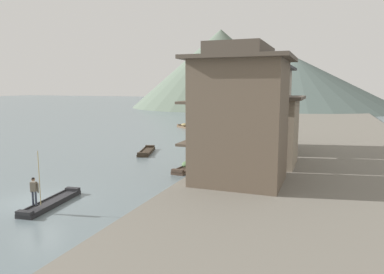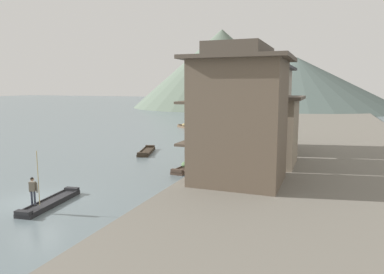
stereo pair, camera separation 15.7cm
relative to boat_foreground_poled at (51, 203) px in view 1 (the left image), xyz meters
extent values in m
plane|color=slate|center=(-1.24, 0.29, -0.14)|extent=(400.00, 400.00, 0.00)
cube|color=#6B665B|center=(14.86, 30.29, 0.20)|extent=(18.00, 110.00, 0.67)
cube|color=#232326|center=(0.00, 0.00, -0.03)|extent=(1.57, 4.87, 0.22)
cube|color=#232326|center=(-0.27, 2.23, 0.18)|extent=(0.94, 0.46, 0.20)
cube|color=#232326|center=(0.27, -2.23, 0.18)|extent=(0.94, 0.46, 0.20)
cube|color=#232326|center=(-0.46, -0.05, 0.12)|extent=(0.59, 4.26, 0.08)
cube|color=#232326|center=(0.46, 0.05, 0.12)|extent=(0.59, 4.26, 0.08)
cube|color=black|center=(0.07, -1.39, 0.30)|extent=(0.14, 0.23, 0.05)
cylinder|color=#333847|center=(0.08, -1.43, 0.72)|extent=(0.11, 0.11, 0.78)
cube|color=black|center=(0.25, -1.36, 0.30)|extent=(0.14, 0.23, 0.05)
cylinder|color=#333847|center=(0.26, -1.40, 0.72)|extent=(0.11, 0.11, 0.78)
cube|color=#665B4C|center=(0.17, -1.41, 1.37)|extent=(0.35, 0.25, 0.52)
cylinder|color=#665B4C|center=(-0.05, -1.39, 1.30)|extent=(0.08, 0.08, 0.56)
cylinder|color=#665B4C|center=(0.36, -1.32, 1.30)|extent=(0.08, 0.08, 0.56)
sphere|color=#A37A5B|center=(0.17, -1.41, 1.77)|extent=(0.20, 0.20, 0.20)
sphere|color=black|center=(0.17, -1.42, 1.79)|extent=(0.18, 0.18, 0.18)
cylinder|color=tan|center=(0.45, -1.26, 1.82)|extent=(0.04, 0.04, 3.00)
cube|color=#423328|center=(4.26, 11.07, -0.02)|extent=(1.40, 4.14, 0.24)
cube|color=#423328|center=(4.42, 12.95, 0.21)|extent=(0.99, 0.44, 0.21)
cube|color=#423328|center=(4.10, 9.19, 0.21)|extent=(0.99, 0.44, 0.21)
cube|color=#423328|center=(3.77, 11.11, 0.14)|extent=(0.38, 3.56, 0.08)
cube|color=#423328|center=(4.75, 11.03, 0.14)|extent=(0.38, 3.56, 0.08)
ellipsoid|color=#4C6B42|center=(4.26, 11.07, 0.36)|extent=(1.07, 1.42, 0.53)
cube|color=#232326|center=(-1.03, 28.62, -0.01)|extent=(1.79, 3.51, 0.25)
cube|color=#232326|center=(-1.48, 30.11, 0.23)|extent=(0.83, 0.56, 0.23)
cube|color=#232326|center=(-0.58, 27.13, 0.23)|extent=(0.83, 0.56, 0.23)
cube|color=#232326|center=(-1.39, 28.51, 0.15)|extent=(0.92, 2.81, 0.08)
cube|color=#232326|center=(-0.66, 28.73, 0.15)|extent=(0.92, 2.81, 0.08)
cube|color=brown|center=(0.42, 35.63, -0.01)|extent=(2.57, 4.01, 0.25)
cube|color=brown|center=(1.24, 37.31, 0.22)|extent=(0.88, 0.68, 0.22)
cube|color=brown|center=(-0.39, 33.96, 0.22)|extent=(0.88, 0.68, 0.22)
cube|color=brown|center=(0.05, 35.81, 0.15)|extent=(1.61, 3.20, 0.08)
cube|color=brown|center=(0.79, 35.46, 0.15)|extent=(1.61, 3.20, 0.08)
cube|color=#232326|center=(4.14, 43.05, 0.00)|extent=(1.97, 4.01, 0.28)
cube|color=#232326|center=(4.58, 44.78, 0.26)|extent=(1.00, 0.58, 0.25)
cube|color=#232326|center=(3.70, 41.32, 0.26)|extent=(1.00, 0.58, 0.25)
cube|color=#232326|center=(3.67, 43.17, 0.18)|extent=(0.91, 3.29, 0.08)
cube|color=#232326|center=(4.61, 42.93, 0.18)|extent=(0.91, 3.29, 0.08)
cube|color=brown|center=(-7.39, 39.22, -0.02)|extent=(3.35, 2.98, 0.24)
cube|color=brown|center=(-8.61, 40.20, 0.22)|extent=(0.88, 0.97, 0.22)
cube|color=brown|center=(-6.16, 38.23, 0.22)|extent=(0.88, 0.97, 0.22)
cube|color=brown|center=(-7.69, 38.83, 0.15)|extent=(2.35, 1.91, 0.08)
cube|color=brown|center=(-7.08, 39.60, 0.15)|extent=(2.35, 1.91, 0.08)
ellipsoid|color=olive|center=(-7.39, 39.22, 0.37)|extent=(1.64, 1.58, 0.52)
cube|color=#33281E|center=(-2.55, 16.62, -0.02)|extent=(2.45, 4.80, 0.24)
cube|color=#33281E|center=(-1.89, 14.53, 0.21)|extent=(1.05, 0.64, 0.22)
cube|color=#33281E|center=(-3.22, 18.71, 0.21)|extent=(1.05, 0.64, 0.22)
cube|color=#33281E|center=(-2.07, 16.77, 0.14)|extent=(1.34, 4.01, 0.08)
cube|color=#33281E|center=(-3.04, 16.46, 0.14)|extent=(1.34, 4.01, 0.08)
cube|color=brown|center=(9.60, 6.54, 4.44)|extent=(5.55, 4.92, 7.80)
cube|color=#4D4135|center=(6.48, 6.54, 3.14)|extent=(0.70, 4.92, 0.16)
cube|color=#4D4135|center=(6.48, 6.54, 5.74)|extent=(0.70, 4.92, 0.16)
cube|color=#4C4238|center=(9.60, 6.54, 8.46)|extent=(6.45, 5.82, 0.24)
cube|color=#4C4238|center=(9.60, 6.54, 8.93)|extent=(3.33, 5.82, 0.70)
cube|color=gray|center=(9.74, 12.69, 3.14)|extent=(5.81, 4.55, 5.20)
cube|color=#6E6151|center=(6.48, 12.69, 3.14)|extent=(0.70, 4.55, 0.16)
cube|color=#4C4238|center=(9.74, 12.69, 5.86)|extent=(6.71, 5.45, 0.24)
cube|color=#4C4238|center=(9.74, 12.69, 6.33)|extent=(3.49, 5.45, 0.70)
cube|color=gray|center=(9.02, 19.53, 4.44)|extent=(4.39, 6.42, 7.80)
cube|color=gray|center=(6.48, 19.53, 3.14)|extent=(0.70, 6.42, 0.16)
cube|color=gray|center=(6.48, 19.53, 5.74)|extent=(0.70, 6.42, 0.16)
cube|color=#2D2D33|center=(9.02, 19.53, 8.46)|extent=(5.29, 7.32, 0.24)
cube|color=#2D2D33|center=(9.02, 19.53, 8.93)|extent=(2.63, 7.32, 0.70)
cylinder|color=#473828|center=(6.21, 7.12, 0.99)|extent=(0.20, 0.20, 0.91)
cylinder|color=#473828|center=(6.21, 15.84, 0.94)|extent=(0.20, 0.20, 0.82)
cone|color=#4C5B56|center=(5.17, 97.85, 7.59)|extent=(60.60, 60.60, 15.46)
cone|color=#5B6B5B|center=(-19.25, 101.08, 12.57)|extent=(58.71, 58.71, 25.42)
cone|color=#5B6B5B|center=(-2.37, 131.65, 5.94)|extent=(63.16, 63.16, 12.15)
camera|label=1|loc=(14.84, -15.99, 6.74)|focal=33.62mm
camera|label=2|loc=(14.98, -15.94, 6.74)|focal=33.62mm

